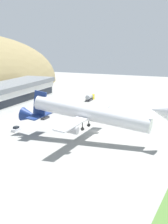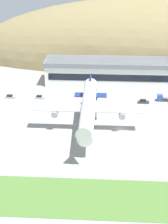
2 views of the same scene
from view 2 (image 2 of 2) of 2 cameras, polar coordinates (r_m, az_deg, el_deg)
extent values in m
plane|color=gray|center=(135.20, 5.64, -2.67)|extent=(340.25, 340.25, 0.00)
cube|color=#4C7533|center=(100.13, 6.30, -13.09)|extent=(306.23, 17.46, 0.08)
ellipsoid|color=olive|center=(228.27, 11.68, 8.01)|extent=(227.41, 73.05, 71.32)
cube|color=white|center=(180.44, 8.02, 6.03)|extent=(85.82, 14.90, 11.54)
cube|color=slate|center=(179.08, 8.10, 7.48)|extent=(87.02, 16.10, 2.08)
cube|color=black|center=(173.50, 8.17, 5.10)|extent=(82.39, 0.16, 3.23)
cylinder|color=silver|center=(128.96, 0.63, 0.54)|extent=(4.85, 38.94, 9.35)
cone|color=silver|center=(108.07, 0.03, -2.74)|extent=(4.75, 5.86, 5.35)
cone|color=navy|center=(150.63, 1.08, 2.94)|extent=(4.75, 6.82, 5.46)
cube|color=navy|center=(145.45, 1.03, 4.09)|extent=(0.50, 5.30, 8.67)
cube|color=navy|center=(147.11, 1.02, 2.60)|extent=(12.61, 3.41, 0.76)
cube|color=silver|center=(131.15, 0.68, 0.43)|extent=(39.31, 3.63, 0.87)
cylinder|color=#9E9EA3|center=(132.32, -4.44, -0.12)|extent=(2.30, 3.84, 2.71)
cylinder|color=#9E9EA3|center=(131.23, 5.81, -0.38)|extent=(2.30, 3.84, 2.71)
cylinder|color=#2D2D2D|center=(132.27, -0.48, -0.51)|extent=(0.28, 0.28, 2.20)
cylinder|color=#2D2D2D|center=(132.73, -0.48, -0.94)|extent=(0.45, 1.10, 1.10)
cylinder|color=#2D2D2D|center=(132.03, 1.83, -0.56)|extent=(0.28, 0.28, 2.20)
cylinder|color=#2D2D2D|center=(132.48, 1.82, -1.00)|extent=(0.45, 1.10, 1.10)
cylinder|color=#2D2D2D|center=(117.44, 0.28, -2.74)|extent=(0.22, 0.22, 1.98)
cylinder|color=#2D2D2D|center=(117.88, 0.28, -3.17)|extent=(0.30, 0.83, 0.82)
cube|color=silver|center=(159.05, 1.62, 1.78)|extent=(3.63, 1.75, 0.91)
cube|color=black|center=(158.74, 1.69, 2.05)|extent=(2.00, 1.48, 0.75)
cube|color=#999EA3|center=(163.16, -6.76, 2.18)|extent=(4.11, 1.86, 0.81)
cube|color=black|center=(162.94, -6.84, 2.42)|extent=(2.28, 1.53, 0.67)
cube|color=#999EA3|center=(165.71, -11.16, 2.22)|extent=(4.43, 1.87, 0.80)
cube|color=black|center=(165.50, -11.26, 2.46)|extent=(2.44, 1.57, 0.66)
cube|color=#333338|center=(159.19, 9.05, 1.49)|extent=(4.59, 1.67, 0.88)
cube|color=black|center=(158.87, 8.99, 1.76)|extent=(2.53, 1.41, 0.72)
cube|color=#264C99|center=(162.67, 11.46, 2.14)|extent=(2.15, 2.61, 2.66)
cube|color=black|center=(162.41, 11.11, 2.31)|extent=(0.21, 2.12, 1.17)
cube|color=#38383D|center=(163.27, 12.53, 1.79)|extent=(4.38, 2.50, 0.90)
cylinder|color=#B7B7BC|center=(162.68, 12.58, 2.32)|extent=(4.17, 2.61, 2.36)
camera|label=1|loc=(139.52, -51.51, 4.35)|focal=60.00mm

